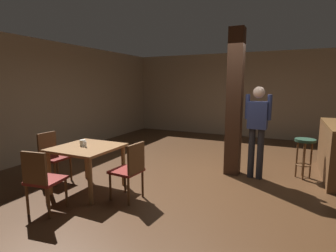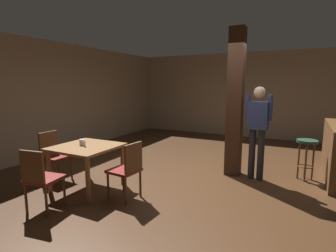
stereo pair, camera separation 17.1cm
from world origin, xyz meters
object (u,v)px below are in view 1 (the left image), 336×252
object	(u,v)px
dining_table	(87,153)
bar_stool_near	(305,149)
chair_west	(52,154)
chair_south	(42,178)
salt_shaker	(86,145)
chair_east	(130,168)
napkin_cup	(83,143)
standing_person	(257,126)
bar_counter	(334,150)

from	to	relation	value
dining_table	bar_stool_near	size ratio (longest dim) A/B	1.30
chair_west	chair_south	bearing A→B (deg)	-47.01
chair_south	salt_shaker	xyz separation A→B (m)	(0.00, 0.85, 0.29)
dining_table	chair_east	xyz separation A→B (m)	(0.87, -0.04, -0.12)
bar_stool_near	salt_shaker	bearing A→B (deg)	-145.72
chair_west	salt_shaker	world-z (taller)	chair_west
bar_stool_near	chair_east	bearing A→B (deg)	-137.74
chair_east	napkin_cup	distance (m)	1.00
napkin_cup	standing_person	size ratio (longest dim) A/B	0.06
chair_east	bar_counter	world-z (taller)	bar_counter
chair_east	standing_person	xyz separation A→B (m)	(1.60, 1.82, 0.50)
chair_west	chair_east	xyz separation A→B (m)	(1.72, -0.07, 0.00)
dining_table	salt_shaker	world-z (taller)	salt_shaker
dining_table	bar_stool_near	world-z (taller)	bar_stool_near
chair_west	bar_counter	distance (m)	5.27
salt_shaker	bar_counter	distance (m)	4.57
standing_person	bar_counter	size ratio (longest dim) A/B	0.88
salt_shaker	chair_west	bearing A→B (deg)	174.40
chair_south	chair_west	xyz separation A→B (m)	(-0.87, 0.94, 0.00)
napkin_cup	bar_counter	distance (m)	4.63
chair_west	napkin_cup	world-z (taller)	chair_west
napkin_cup	standing_person	distance (m)	3.12
chair_south	napkin_cup	size ratio (longest dim) A/B	8.63
salt_shaker	chair_south	bearing A→B (deg)	-90.27
standing_person	chair_south	bearing A→B (deg)	-132.25
bar_counter	bar_stool_near	world-z (taller)	bar_counter
dining_table	standing_person	size ratio (longest dim) A/B	0.57
salt_shaker	bar_stool_near	bearing A→B (deg)	34.28
chair_west	salt_shaker	size ratio (longest dim) A/B	9.47
dining_table	bar_stool_near	distance (m)	3.94
bar_counter	bar_stool_near	size ratio (longest dim) A/B	2.60
bar_counter	salt_shaker	bearing A→B (deg)	-145.97
chair_west	standing_person	xyz separation A→B (m)	(3.32, 1.75, 0.50)
chair_south	napkin_cup	distance (m)	0.96
dining_table	chair_east	distance (m)	0.88
chair_west	salt_shaker	bearing A→B (deg)	-5.60
chair_east	standing_person	distance (m)	2.47
chair_south	napkin_cup	world-z (taller)	chair_south
chair_south	bar_counter	distance (m)	5.09
dining_table	bar_counter	distance (m)	4.56
dining_table	bar_counter	world-z (taller)	bar_counter
chair_west	chair_east	size ratio (longest dim) A/B	1.00
chair_south	chair_east	distance (m)	1.21
chair_south	bar_counter	world-z (taller)	bar_counter
chair_south	bar_counter	size ratio (longest dim) A/B	0.45
dining_table	standing_person	world-z (taller)	standing_person
chair_west	napkin_cup	distance (m)	0.82
dining_table	bar_stool_near	xyz separation A→B (m)	(3.29, 2.16, -0.06)
chair_south	salt_shaker	size ratio (longest dim) A/B	9.47
dining_table	salt_shaker	distance (m)	0.18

